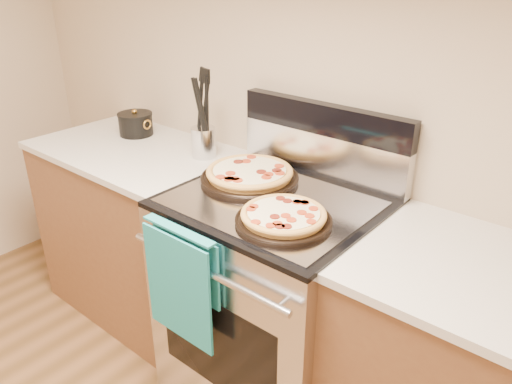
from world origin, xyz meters
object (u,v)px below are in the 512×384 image
Objects in this scene: range_body at (273,302)px; pepperoni_pizza_back at (250,174)px; pepperoni_pizza_front at (284,217)px; saucepan at (136,125)px; utensil_crock at (204,142)px.

pepperoni_pizza_back is (-0.18, 0.06, 0.50)m from range_body.
pepperoni_pizza_front is at bearing -43.78° from range_body.
pepperoni_pizza_front is 1.90× the size of saucepan.
pepperoni_pizza_back is 0.37m from utensil_crock.
range_body is 1.16m from saucepan.
pepperoni_pizza_back is 0.86m from saucepan.
pepperoni_pizza_front is (0.32, -0.19, -0.00)m from pepperoni_pizza_back.
range_body is at bearing -16.83° from utensil_crock.
pepperoni_pizza_back is 2.28× the size of saucepan.
pepperoni_pizza_back is at bearing -6.58° from saucepan.
range_body is 2.78× the size of pepperoni_pizza_front.
range_body is 6.55× the size of utensil_crock.
pepperoni_pizza_front is 1.20m from saucepan.
saucepan is (-1.17, 0.29, 0.01)m from pepperoni_pizza_front.
utensil_crock reaches higher than saucepan.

